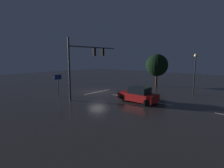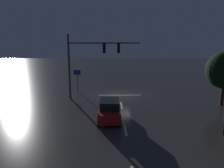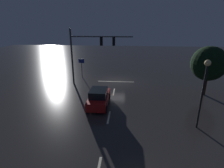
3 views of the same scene
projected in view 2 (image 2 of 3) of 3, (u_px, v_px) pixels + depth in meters
ground_plane at (120, 95)px, 27.32m from camera, size 80.00×80.00×0.00m
traffic_signal_assembly at (91, 56)px, 24.99m from camera, size 7.83×0.47×7.13m
lane_dash_far at (121, 105)px, 23.42m from camera, size 0.16×2.20×0.01m
lane_dash_mid at (125, 130)px, 17.56m from camera, size 0.16×2.20×0.01m
stop_bar at (120, 95)px, 27.24m from camera, size 5.00×0.16×0.01m
car_approaching at (110, 110)px, 19.67m from camera, size 1.93×4.38×1.70m
route_sign at (77, 76)px, 28.54m from camera, size 0.89×0.26×2.80m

